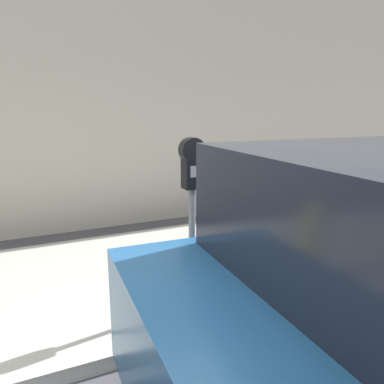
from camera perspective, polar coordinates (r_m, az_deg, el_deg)
name	(u,v)px	position (r m, az deg, el deg)	size (l,w,h in m)	color
sidewalk	(122,279)	(4.45, -10.59, -12.87)	(24.00, 2.80, 0.13)	#ADAAA3
building_facade	(76,70)	(6.35, -17.20, 17.29)	(24.00, 0.30, 5.09)	beige
parking_meter	(192,187)	(3.35, 0.00, 0.75)	(0.22, 0.14, 1.59)	slate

